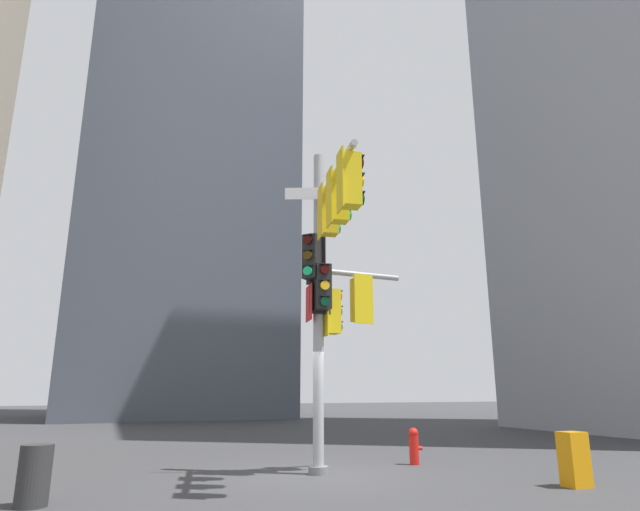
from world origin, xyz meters
TOP-DOWN VIEW (x-y plane):
  - ground at (0.00, 0.00)m, footprint 120.00×120.00m
  - building_mid_block at (-0.11, 27.56)m, footprint 13.81×13.81m
  - signal_pole_assembly at (0.01, -0.65)m, footprint 2.93×3.54m
  - fire_hydrant at (2.64, 0.57)m, footprint 0.33×0.23m
  - newspaper_box at (3.79, -3.09)m, footprint 0.45×0.36m
  - trash_bin at (-5.14, -1.43)m, footprint 0.47×0.47m

SIDE VIEW (x-z plane):
  - ground at x=0.00m, z-range 0.00..0.00m
  - fire_hydrant at x=2.64m, z-range 0.02..0.84m
  - trash_bin at x=-5.14m, z-range 0.00..0.89m
  - newspaper_box at x=3.79m, z-range 0.00..0.95m
  - signal_pole_assembly at x=0.01m, z-range 0.67..7.81m
  - building_mid_block at x=-0.11m, z-range 0.00..54.45m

